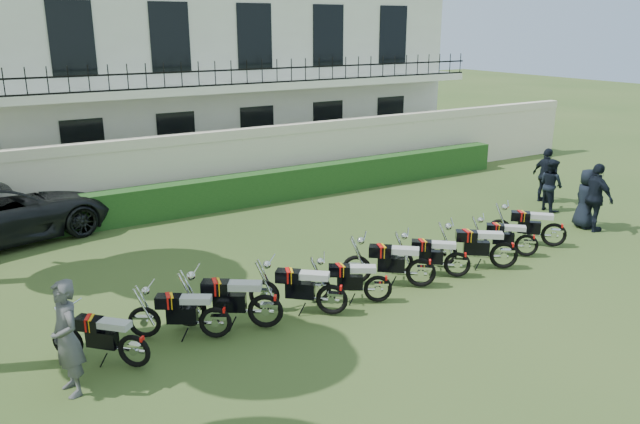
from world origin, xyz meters
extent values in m
plane|color=#344F1F|center=(0.00, 0.00, 0.00)|extent=(100.00, 100.00, 0.00)
cube|color=beige|center=(0.00, 8.00, 1.00)|extent=(30.00, 0.30, 2.00)
cube|color=beige|center=(0.00, 8.00, 2.15)|extent=(30.00, 0.35, 0.30)
cube|color=#184318|center=(1.00, 7.20, 0.50)|extent=(18.00, 0.60, 1.00)
cube|color=white|center=(0.00, 14.00, 3.50)|extent=(20.00, 8.00, 7.00)
cube|color=white|center=(0.00, 9.30, 3.50)|extent=(20.00, 1.40, 0.25)
cube|color=black|center=(0.00, 8.65, 4.10)|extent=(20.00, 0.05, 0.05)
cube|color=black|center=(0.00, 8.65, 3.65)|extent=(20.00, 0.05, 0.05)
cube|color=black|center=(-4.50, 10.02, 1.60)|extent=(1.30, 0.12, 2.20)
cube|color=black|center=(-4.50, 10.02, 5.10)|extent=(1.30, 0.12, 2.20)
cube|color=black|center=(-1.50, 10.02, 1.60)|extent=(1.30, 0.12, 2.20)
cube|color=black|center=(-1.50, 10.02, 5.10)|extent=(1.30, 0.12, 2.20)
cube|color=black|center=(1.50, 10.02, 1.60)|extent=(1.30, 0.12, 2.20)
cube|color=black|center=(1.50, 10.02, 5.10)|extent=(1.30, 0.12, 2.20)
cube|color=black|center=(4.50, 10.02, 1.60)|extent=(1.30, 0.12, 2.20)
cube|color=black|center=(4.50, 10.02, 5.10)|extent=(1.30, 0.12, 2.20)
cube|color=black|center=(7.50, 10.02, 1.60)|extent=(1.30, 0.12, 2.20)
cube|color=black|center=(7.50, 10.02, 5.10)|extent=(1.30, 0.12, 2.20)
torus|color=black|center=(-5.57, -1.25, 0.29)|extent=(0.48, 0.48, 0.59)
torus|color=black|center=(-6.45, -0.35, 0.29)|extent=(0.48, 0.48, 0.59)
cube|color=black|center=(-5.98, -0.83, 0.44)|extent=(0.50, 0.50, 0.29)
cube|color=black|center=(-6.13, -0.67, 0.70)|extent=(0.49, 0.49, 0.21)
cube|color=red|center=(-6.13, -0.67, 0.71)|extent=(0.18, 0.27, 0.22)
cube|color=#F9AB0D|center=(-6.09, -0.71, 0.71)|extent=(0.16, 0.26, 0.22)
cube|color=#BABABA|center=(-5.79, -1.02, 0.74)|extent=(0.54, 0.54, 0.12)
cylinder|color=silver|center=(-6.35, -0.45, 0.99)|extent=(0.44, 0.43, 0.03)
torus|color=black|center=(-3.93, -0.89, 0.30)|extent=(0.56, 0.40, 0.61)
torus|color=black|center=(-5.02, -0.20, 0.30)|extent=(0.56, 0.40, 0.61)
cube|color=black|center=(-4.43, -0.57, 0.45)|extent=(0.56, 0.44, 0.30)
cube|color=black|center=(-4.63, -0.45, 0.72)|extent=(0.52, 0.46, 0.22)
cube|color=red|center=(-4.63, -0.45, 0.72)|extent=(0.13, 0.28, 0.23)
cube|color=#F9AB0D|center=(-4.57, -0.48, 0.72)|extent=(0.10, 0.27, 0.23)
cube|color=#BABABA|center=(-4.20, -0.71, 0.75)|extent=(0.59, 0.49, 0.12)
cylinder|color=silver|center=(-4.89, -0.28, 1.01)|extent=(0.34, 0.52, 0.03)
torus|color=black|center=(-2.92, -1.06, 0.33)|extent=(0.62, 0.46, 0.68)
torus|color=black|center=(-4.12, -0.27, 0.33)|extent=(0.62, 0.46, 0.68)
cube|color=black|center=(-3.47, -0.70, 0.50)|extent=(0.62, 0.50, 0.33)
cube|color=black|center=(-3.69, -0.55, 0.80)|extent=(0.58, 0.52, 0.24)
cube|color=red|center=(-3.69, -0.55, 0.81)|extent=(0.16, 0.31, 0.26)
cube|color=#F9AB0D|center=(-3.63, -0.59, 0.81)|extent=(0.12, 0.30, 0.26)
cube|color=#BABABA|center=(-3.22, -0.86, 0.84)|extent=(0.66, 0.56, 0.13)
cylinder|color=silver|center=(-3.98, -0.36, 1.13)|extent=(0.39, 0.57, 0.03)
torus|color=black|center=(-1.64, -1.28, 0.31)|extent=(0.55, 0.49, 0.64)
torus|color=black|center=(-2.68, -0.40, 0.31)|extent=(0.55, 0.49, 0.64)
cube|color=black|center=(-2.12, -0.87, 0.47)|extent=(0.56, 0.52, 0.31)
cube|color=black|center=(-2.30, -0.72, 0.75)|extent=(0.53, 0.51, 0.23)
cube|color=red|center=(-2.30, -0.72, 0.76)|extent=(0.18, 0.29, 0.24)
cube|color=#F9AB0D|center=(-2.26, -0.76, 0.76)|extent=(0.15, 0.28, 0.24)
cube|color=#BABABA|center=(-1.91, -1.06, 0.80)|extent=(0.60, 0.56, 0.13)
cylinder|color=silver|center=(-2.56, -0.50, 1.07)|extent=(0.43, 0.50, 0.03)
torus|color=black|center=(-0.51, -1.17, 0.29)|extent=(0.54, 0.38, 0.59)
torus|color=black|center=(-1.57, -0.51, 0.29)|extent=(0.54, 0.38, 0.59)
cube|color=black|center=(-1.00, -0.86, 0.43)|extent=(0.54, 0.43, 0.29)
cube|color=black|center=(-1.19, -0.75, 0.69)|extent=(0.50, 0.44, 0.21)
cube|color=red|center=(-1.19, -0.75, 0.70)|extent=(0.13, 0.27, 0.22)
cube|color=#F9AB0D|center=(-1.14, -0.78, 0.70)|extent=(0.10, 0.26, 0.22)
cube|color=#BABABA|center=(-0.78, -1.00, 0.73)|extent=(0.57, 0.47, 0.12)
cylinder|color=silver|center=(-1.45, -0.59, 0.98)|extent=(0.33, 0.50, 0.03)
torus|color=black|center=(0.74, -1.15, 0.32)|extent=(0.56, 0.49, 0.65)
torus|color=black|center=(-0.32, -0.25, 0.32)|extent=(0.56, 0.49, 0.65)
cube|color=black|center=(0.25, -0.73, 0.48)|extent=(0.58, 0.53, 0.32)
cube|color=black|center=(0.06, -0.58, 0.77)|extent=(0.55, 0.52, 0.24)
cube|color=red|center=(0.06, -0.58, 0.78)|extent=(0.18, 0.30, 0.25)
cube|color=#F9AB0D|center=(0.11, -0.62, 0.78)|extent=(0.15, 0.29, 0.25)
cube|color=#BABABA|center=(0.47, -0.92, 0.81)|extent=(0.62, 0.58, 0.13)
cylinder|color=silver|center=(-0.20, -0.36, 1.09)|extent=(0.44, 0.51, 0.03)
torus|color=black|center=(1.76, -1.11, 0.29)|extent=(0.51, 0.46, 0.60)
torus|color=black|center=(0.79, -0.28, 0.29)|extent=(0.51, 0.46, 0.60)
cube|color=black|center=(1.31, -0.73, 0.44)|extent=(0.53, 0.49, 0.29)
cube|color=black|center=(1.14, -0.58, 0.71)|extent=(0.50, 0.48, 0.22)
cube|color=red|center=(1.14, -0.58, 0.72)|extent=(0.17, 0.28, 0.23)
cube|color=#F9AB0D|center=(1.18, -0.62, 0.72)|extent=(0.14, 0.27, 0.23)
cube|color=#BABABA|center=(1.51, -0.90, 0.75)|extent=(0.56, 0.53, 0.12)
cylinder|color=silver|center=(0.90, -0.37, 1.00)|extent=(0.41, 0.47, 0.03)
torus|color=black|center=(3.11, -1.30, 0.32)|extent=(0.58, 0.47, 0.65)
torus|color=black|center=(2.00, -0.46, 0.32)|extent=(0.58, 0.47, 0.65)
cube|color=black|center=(2.60, -0.91, 0.48)|extent=(0.58, 0.51, 0.32)
cube|color=black|center=(2.40, -0.76, 0.77)|extent=(0.55, 0.51, 0.23)
cube|color=red|center=(2.40, -0.76, 0.78)|extent=(0.17, 0.30, 0.25)
cube|color=#F9AB0D|center=(2.45, -0.80, 0.78)|extent=(0.14, 0.29, 0.25)
cube|color=#BABABA|center=(2.83, -1.09, 0.81)|extent=(0.62, 0.56, 0.13)
cylinder|color=silver|center=(2.13, -0.56, 1.09)|extent=(0.41, 0.53, 0.03)
torus|color=black|center=(4.09, -1.01, 0.28)|extent=(0.47, 0.45, 0.57)
torus|color=black|center=(3.20, -0.19, 0.28)|extent=(0.47, 0.45, 0.57)
cube|color=black|center=(3.68, -0.63, 0.42)|extent=(0.49, 0.47, 0.28)
cube|color=black|center=(3.52, -0.49, 0.67)|extent=(0.47, 0.46, 0.21)
cube|color=red|center=(3.52, -0.49, 0.68)|extent=(0.17, 0.26, 0.21)
cube|color=#F9AB0D|center=(3.56, -0.52, 0.68)|extent=(0.14, 0.25, 0.21)
cube|color=#BABABA|center=(3.87, -0.80, 0.71)|extent=(0.53, 0.51, 0.11)
cylinder|color=silver|center=(3.30, -0.28, 0.95)|extent=(0.40, 0.43, 0.03)
torus|color=black|center=(5.27, -0.96, 0.31)|extent=(0.51, 0.52, 0.63)
torus|color=black|center=(4.33, 0.00, 0.31)|extent=(0.51, 0.52, 0.63)
cube|color=black|center=(4.84, -0.52, 0.47)|extent=(0.53, 0.54, 0.31)
cube|color=black|center=(4.67, -0.34, 0.74)|extent=(0.52, 0.52, 0.23)
cube|color=red|center=(4.67, -0.34, 0.76)|extent=(0.20, 0.29, 0.24)
cube|color=#F9AB0D|center=(4.71, -0.39, 0.76)|extent=(0.17, 0.27, 0.24)
cube|color=#BABABA|center=(5.03, -0.72, 0.79)|extent=(0.58, 0.58, 0.12)
cylinder|color=silver|center=(4.44, -0.11, 1.06)|extent=(0.47, 0.46, 0.03)
imported|color=#57575C|center=(-7.04, -1.00, 0.94)|extent=(0.56, 0.75, 1.87)
imported|color=black|center=(6.85, -0.13, 0.95)|extent=(0.57, 1.16, 1.90)
imported|color=black|center=(6.90, 0.19, 0.84)|extent=(0.76, 0.95, 1.68)
imported|color=black|center=(7.46, 1.83, 0.81)|extent=(0.73, 0.87, 1.61)
imported|color=black|center=(8.07, 2.53, 0.88)|extent=(0.49, 1.05, 1.76)
camera|label=1|loc=(-8.16, -10.27, 5.51)|focal=35.00mm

